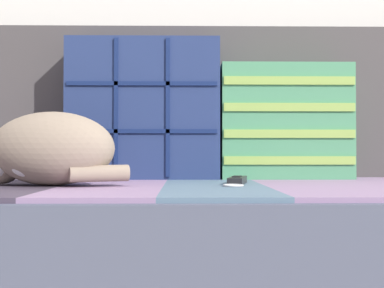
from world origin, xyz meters
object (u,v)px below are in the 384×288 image
Objects in this scene: throw_pillow_quilted at (144,109)px; throw_pillow_striped at (285,122)px; game_remote_far at (237,181)px; couch at (212,262)px; sleeping_cat at (47,151)px.

throw_pillow_quilted is 1.16× the size of throw_pillow_striped.
throw_pillow_striped is at bearing 56.51° from game_remote_far.
throw_pillow_striped reaches higher than couch.
throw_pillow_striped is 0.72m from sleeping_cat.
sleeping_cat is 0.47m from game_remote_far.
sleeping_cat is at bearing -167.88° from couch.
throw_pillow_striped is at bearing 26.01° from sleeping_cat.
game_remote_far is (0.06, -0.04, 0.21)m from couch.
throw_pillow_quilted is 1.24× the size of sleeping_cat.
couch is 0.50m from sleeping_cat.
couch is at bearing 145.48° from game_remote_far.
throw_pillow_quilted reaches higher than game_remote_far.
throw_pillow_striped is at bearing 43.55° from couch.
throw_pillow_quilted is at bearing 179.93° from throw_pillow_striped.
game_remote_far is (0.26, -0.27, -0.20)m from throw_pillow_quilted.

